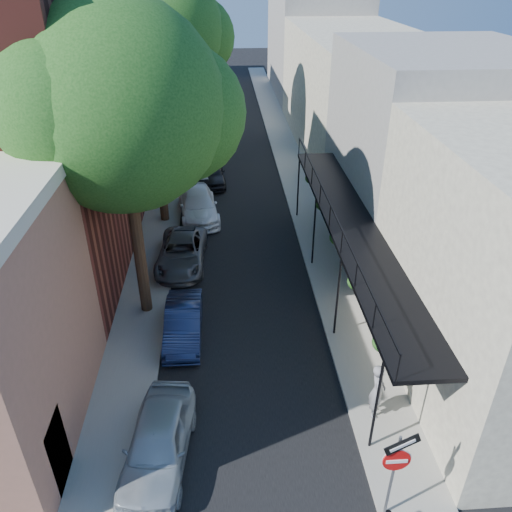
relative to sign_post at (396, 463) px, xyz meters
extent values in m
cube|color=black|center=(-3.16, 29.03, -2.03)|extent=(6.00, 64.00, 0.01)
cube|color=gray|center=(-7.16, 29.03, -1.98)|extent=(2.00, 64.00, 0.12)
cube|color=gray|center=(0.84, 29.03, -1.98)|extent=(2.00, 64.00, 0.12)
cube|color=beige|center=(-8.21, 1.53, -0.84)|extent=(0.10, 1.20, 2.20)
cube|color=gray|center=(-8.18, 13.03, 5.96)|extent=(0.06, 7.00, 4.00)
cube|color=#989590|center=(-12.16, 25.03, 2.46)|extent=(8.00, 12.00, 9.00)
cube|color=beige|center=(-12.16, 39.03, 2.96)|extent=(8.00, 16.00, 10.00)
cube|color=#B2735B|center=(-12.16, 53.03, 1.96)|extent=(8.00, 12.00, 8.00)
cube|color=#989590|center=(5.84, 14.03, 2.46)|extent=(8.00, 10.00, 9.00)
cube|color=beige|center=(5.84, 29.03, 1.96)|extent=(8.00, 20.00, 8.00)
cube|color=#989590|center=(5.84, 47.03, 2.96)|extent=(8.00, 16.00, 10.00)
cube|color=black|center=(1.04, 9.03, 1.46)|extent=(2.00, 16.00, 0.15)
cube|color=black|center=(0.09, 9.03, 2.34)|extent=(0.05, 16.00, 0.05)
cylinder|color=black|center=(0.14, 2.03, -0.23)|extent=(0.08, 0.08, 3.40)
cylinder|color=black|center=(0.14, 17.03, -0.23)|extent=(0.08, 0.08, 3.40)
sphere|color=#184513|center=(0.44, 3.03, 1.01)|extent=(0.60, 0.60, 0.60)
sphere|color=#184513|center=(0.44, 9.03, 1.01)|extent=(0.60, 0.60, 0.60)
sphere|color=#184513|center=(0.44, 15.03, 1.01)|extent=(0.60, 0.60, 0.60)
cylinder|color=#595B60|center=(-0.01, 0.03, -0.59)|extent=(0.07, 0.07, 2.90)
cylinder|color=red|center=(-0.01, -0.01, 0.11)|extent=(0.66, 0.04, 0.66)
cube|color=white|center=(-0.01, -0.04, 0.11)|extent=(0.50, 0.02, 0.10)
cylinder|color=white|center=(-0.01, 0.01, 0.11)|extent=(0.70, 0.02, 0.70)
cube|color=black|center=(0.04, -0.02, 0.66)|extent=(0.89, 0.15, 0.58)
cube|color=white|center=(0.04, -0.05, 0.66)|extent=(0.60, 0.10, 0.31)
cylinder|color=#362215|center=(-6.96, 9.03, 1.46)|extent=(0.44, 0.44, 7.00)
sphere|color=#184513|center=(-6.96, 9.03, 5.98)|extent=(6.80, 6.80, 6.80)
sphere|color=#184513|center=(-5.26, 10.05, 5.48)|extent=(4.76, 4.76, 4.76)
cylinder|color=#362215|center=(-6.96, 17.03, 1.11)|extent=(0.44, 0.44, 6.30)
sphere|color=#184513|center=(-6.96, 17.03, 5.16)|extent=(6.00, 6.00, 6.00)
sphere|color=#184513|center=(-5.46, 17.93, 4.66)|extent=(4.20, 4.20, 4.20)
cylinder|color=#362215|center=(-6.96, 26.03, 1.64)|extent=(0.44, 0.44, 7.35)
sphere|color=#184513|center=(-6.96, 26.03, 6.36)|extent=(7.00, 7.00, 7.00)
sphere|color=#184513|center=(-5.21, 27.08, 5.86)|extent=(4.90, 4.90, 4.90)
imported|color=#A0AAB1|center=(-5.76, 2.06, -1.34)|extent=(2.10, 4.27, 1.40)
imported|color=#162145|center=(-5.39, 7.37, -1.43)|extent=(1.31, 3.70, 1.22)
imported|color=#55565C|center=(-5.76, 12.49, -1.41)|extent=(2.29, 4.60, 1.25)
imported|color=white|center=(-5.19, 17.46, -1.34)|extent=(2.56, 5.03, 1.40)
imported|color=black|center=(-4.56, 22.23, -1.33)|extent=(1.98, 4.24, 1.41)
imported|color=gray|center=(0.58, 3.19, -0.98)|extent=(0.62, 0.78, 1.87)
camera|label=1|loc=(-3.71, -7.20, 9.93)|focal=35.00mm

